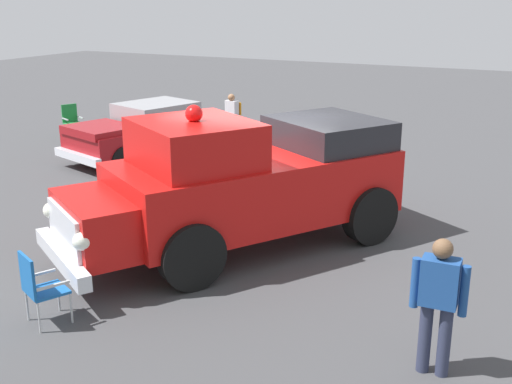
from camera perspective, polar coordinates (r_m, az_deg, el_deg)
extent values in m
plane|color=#424244|center=(12.06, -0.36, -3.43)|extent=(60.00, 60.00, 0.00)
cylinder|color=black|center=(9.62, -5.75, -5.68)|extent=(0.82, 1.05, 1.04)
cylinder|color=black|center=(11.34, -10.24, -2.28)|extent=(0.82, 1.05, 1.04)
cylinder|color=black|center=(11.47, 10.12, -2.03)|extent=(0.82, 1.05, 1.04)
cylinder|color=black|center=(12.95, 4.25, 0.41)|extent=(0.82, 1.05, 1.04)
cube|color=red|center=(11.06, 0.00, 0.40)|extent=(4.35, 5.27, 1.10)
cube|color=red|center=(9.97, -14.07, -2.82)|extent=(1.97, 1.69, 0.84)
cube|color=red|center=(10.29, -5.46, 4.23)|extent=(2.51, 2.44, 0.76)
cube|color=#232328|center=(11.74, 6.46, 5.06)|extent=(2.56, 2.47, 0.60)
cube|color=silver|center=(9.86, -16.55, -3.26)|extent=(1.29, 0.86, 0.64)
cube|color=silver|center=(9.99, -16.89, -5.61)|extent=(2.01, 1.34, 0.24)
sphere|color=white|center=(9.13, -15.24, -4.27)|extent=(0.36, 0.36, 0.26)
sphere|color=white|center=(10.55, -17.74, -1.57)|extent=(0.36, 0.36, 0.26)
sphere|color=red|center=(10.19, -5.54, 6.97)|extent=(0.39, 0.39, 0.28)
cylinder|color=black|center=(16.16, -11.87, 2.82)|extent=(0.45, 0.73, 0.68)
cylinder|color=black|center=(17.51, -14.95, 3.70)|extent=(0.45, 0.73, 0.68)
cylinder|color=black|center=(17.90, -4.23, 4.53)|extent=(0.45, 0.73, 0.68)
cylinder|color=black|center=(19.13, -7.55, 5.24)|extent=(0.45, 0.73, 0.68)
cube|color=maroon|center=(17.57, -9.58, 5.03)|extent=(2.96, 4.54, 0.64)
cube|color=maroon|center=(16.69, -13.63, 5.41)|extent=(1.98, 1.82, 0.20)
cube|color=#99999E|center=(17.64, -8.89, 6.96)|extent=(2.05, 2.28, 0.56)
cube|color=silver|center=(16.44, -15.61, 3.01)|extent=(1.86, 0.71, 0.20)
cylinder|color=#B7BABF|center=(19.95, -2.25, 5.52)|extent=(0.03, 0.03, 0.44)
cylinder|color=#B7BABF|center=(20.24, -3.19, 5.67)|extent=(0.03, 0.03, 0.44)
cylinder|color=#B7BABF|center=(20.28, -1.42, 5.72)|extent=(0.03, 0.03, 0.44)
cylinder|color=#B7BABF|center=(20.56, -2.36, 5.87)|extent=(0.03, 0.03, 0.44)
cube|color=orange|center=(20.21, -2.31, 6.35)|extent=(0.57, 0.57, 0.04)
cube|color=orange|center=(20.34, -1.87, 7.24)|extent=(0.48, 0.14, 0.56)
cube|color=#B7BABF|center=(20.02, -1.80, 6.73)|extent=(0.13, 0.44, 0.03)
cube|color=#B7BABF|center=(20.34, -2.83, 6.88)|extent=(0.13, 0.44, 0.03)
cylinder|color=#B7BABF|center=(20.46, -15.09, 5.23)|extent=(0.04, 0.04, 0.44)
cylinder|color=#B7BABF|center=(20.30, -16.23, 5.05)|extent=(0.04, 0.04, 0.44)
cylinder|color=#B7BABF|center=(20.86, -15.56, 5.42)|extent=(0.04, 0.04, 0.44)
cylinder|color=#B7BABF|center=(20.70, -16.69, 5.24)|extent=(0.04, 0.04, 0.44)
cube|color=#1E7F38|center=(20.54, -15.95, 5.88)|extent=(0.64, 0.64, 0.04)
cube|color=#1E7F38|center=(20.71, -16.26, 6.74)|extent=(0.25, 0.45, 0.56)
cube|color=#B7BABF|center=(20.59, -15.36, 6.42)|extent=(0.41, 0.22, 0.03)
cube|color=#B7BABF|center=(20.42, -16.61, 6.23)|extent=(0.41, 0.22, 0.03)
cylinder|color=#B7BABF|center=(9.44, -17.15, -8.86)|extent=(0.04, 0.04, 0.44)
cylinder|color=#B7BABF|center=(9.07, -16.11, -9.88)|extent=(0.04, 0.04, 0.44)
cylinder|color=#B7BABF|center=(9.32, -19.69, -9.48)|extent=(0.04, 0.04, 0.44)
cylinder|color=#B7BABF|center=(8.94, -18.74, -10.55)|extent=(0.04, 0.04, 0.44)
cube|color=#1959A5|center=(9.09, -18.06, -8.36)|extent=(0.64, 0.64, 0.04)
cube|color=#1959A5|center=(8.91, -19.67, -7.05)|extent=(0.45, 0.24, 0.56)
cube|color=#B7BABF|center=(9.23, -18.69, -6.89)|extent=(0.22, 0.41, 0.03)
cube|color=#B7BABF|center=(8.81, -17.60, -7.95)|extent=(0.22, 0.41, 0.03)
cylinder|color=#383842|center=(19.99, -2.61, 5.55)|extent=(0.16, 0.16, 0.45)
cylinder|color=#383842|center=(20.12, -3.03, 5.62)|extent=(0.16, 0.16, 0.45)
cube|color=#383842|center=(20.05, -2.31, 6.42)|extent=(0.24, 0.46, 0.13)
cube|color=#383842|center=(20.19, -2.74, 6.49)|extent=(0.24, 0.46, 0.13)
cube|color=silver|center=(20.21, -2.16, 7.38)|extent=(0.44, 0.30, 0.54)
sphere|color=#9E704C|center=(20.14, -2.21, 8.40)|extent=(0.26, 0.26, 0.22)
cylinder|color=#2D334C|center=(7.84, 16.41, -12.60)|extent=(0.16, 0.16, 0.88)
cylinder|color=#2D334C|center=(7.86, 14.79, -12.36)|extent=(0.16, 0.16, 0.88)
cube|color=#1E478C|center=(7.53, 16.03, -7.70)|extent=(0.43, 0.28, 0.56)
cylinder|color=#1E478C|center=(7.53, 18.04, -8.39)|extent=(0.10, 0.10, 0.60)
cylinder|color=#1E478C|center=(7.59, 13.97, -7.82)|extent=(0.10, 0.10, 0.60)
sphere|color=brown|center=(7.37, 16.29, -4.87)|extent=(0.24, 0.24, 0.23)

